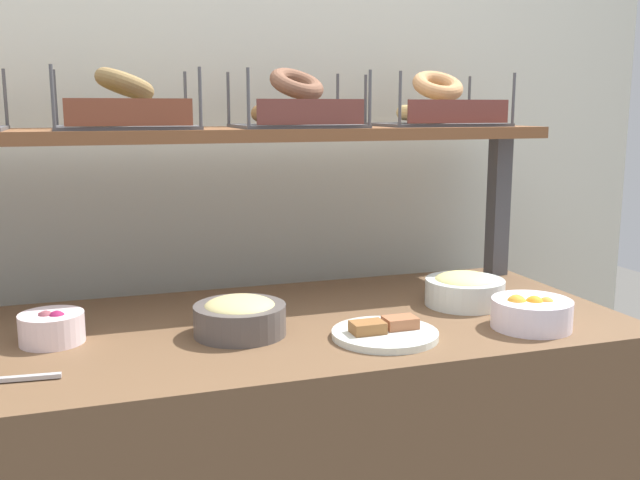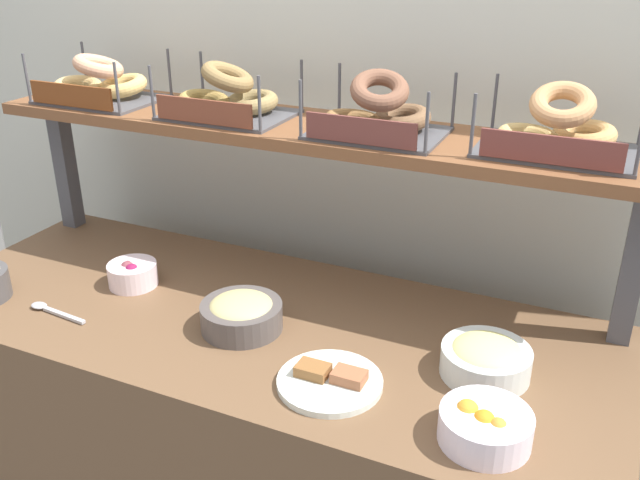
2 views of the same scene
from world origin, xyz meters
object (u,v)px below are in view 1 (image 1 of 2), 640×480
(bowl_hummus, at_px, (240,316))
(bagel_basket_cinnamon_raisin, at_px, (296,108))
(bowl_fruit_salad, at_px, (531,313))
(bowl_beet_salad, at_px, (52,327))
(bowl_egg_salad, at_px, (464,288))
(bagel_basket_everything, at_px, (125,109))
(serving_plate_white, at_px, (385,333))
(bagel_basket_sesame, at_px, (437,108))

(bowl_hummus, height_order, bagel_basket_cinnamon_raisin, bagel_basket_cinnamon_raisin)
(bowl_fruit_salad, bearing_deg, bowl_beet_salad, 167.15)
(bowl_beet_salad, bearing_deg, bagel_basket_cinnamon_raisin, 21.19)
(bowl_fruit_salad, height_order, bowl_egg_salad, bowl_egg_salad)
(bagel_basket_everything, bearing_deg, bowl_egg_salad, -17.68)
(bowl_hummus, bearing_deg, bagel_basket_everything, 122.95)
(bowl_fruit_salad, height_order, bagel_basket_everything, bagel_basket_everything)
(bowl_fruit_salad, xyz_separation_m, serving_plate_white, (-0.33, 0.04, -0.02))
(bowl_hummus, xyz_separation_m, bagel_basket_sesame, (0.63, 0.33, 0.44))
(bowl_hummus, distance_m, serving_plate_white, 0.31)
(bowl_fruit_salad, relative_size, bowl_beet_salad, 1.34)
(bagel_basket_cinnamon_raisin, xyz_separation_m, bagel_basket_sesame, (0.41, 0.03, -0.00))
(bowl_fruit_salad, bearing_deg, bowl_hummus, 165.61)
(serving_plate_white, bearing_deg, bowl_beet_salad, 164.15)
(bagel_basket_cinnamon_raisin, bearing_deg, bagel_basket_sesame, 3.74)
(bowl_beet_salad, distance_m, bagel_basket_cinnamon_raisin, 0.78)
(bowl_egg_salad, bearing_deg, bagel_basket_cinnamon_raisin, 145.56)
(bowl_egg_salad, height_order, bagel_basket_everything, bagel_basket_everything)
(serving_plate_white, distance_m, bagel_basket_everything, 0.79)
(bowl_egg_salad, relative_size, bagel_basket_everything, 0.60)
(serving_plate_white, bearing_deg, bowl_fruit_salad, -6.64)
(bowl_fruit_salad, distance_m, bowl_beet_salad, 1.03)
(bowl_beet_salad, distance_m, bowl_hummus, 0.39)
(bowl_fruit_salad, height_order, bagel_basket_sesame, bagel_basket_sesame)
(bowl_fruit_salad, height_order, bagel_basket_cinnamon_raisin, bagel_basket_cinnamon_raisin)
(bowl_fruit_salad, xyz_separation_m, bagel_basket_everything, (-0.82, 0.46, 0.44))
(bowl_fruit_salad, xyz_separation_m, bagel_basket_cinnamon_raisin, (-0.40, 0.46, 0.44))
(bowl_egg_salad, xyz_separation_m, serving_plate_white, (-0.29, -0.18, -0.03))
(bowl_beet_salad, relative_size, bagel_basket_cinnamon_raisin, 0.42)
(bagel_basket_everything, bearing_deg, bowl_beet_salad, -127.80)
(bagel_basket_sesame, bearing_deg, bowl_beet_salad, -165.57)
(bowl_fruit_salad, bearing_deg, bagel_basket_everything, 150.41)
(bagel_basket_everything, xyz_separation_m, bagel_basket_sesame, (0.83, 0.02, 0.00))
(bowl_beet_salad, bearing_deg, bagel_basket_everything, 52.20)
(bowl_hummus, bearing_deg, bowl_fruit_salad, -14.39)
(bowl_hummus, bearing_deg, bagel_basket_cinnamon_raisin, 53.92)
(bowl_beet_salad, distance_m, bagel_basket_sesame, 1.13)
(bagel_basket_cinnamon_raisin, height_order, bagel_basket_sesame, same)
(bowl_beet_salad, xyz_separation_m, bagel_basket_cinnamon_raisin, (0.60, 0.23, 0.44))
(bagel_basket_everything, height_order, bagel_basket_sesame, bagel_basket_sesame)
(bowl_beet_salad, relative_size, serving_plate_white, 0.58)
(bagel_basket_everything, bearing_deg, serving_plate_white, -41.35)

